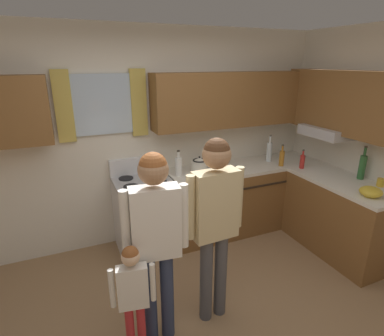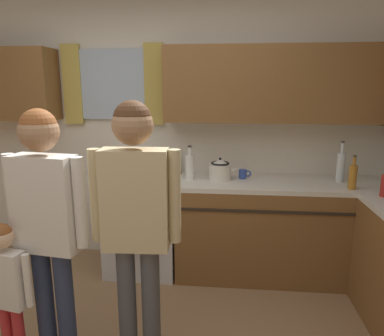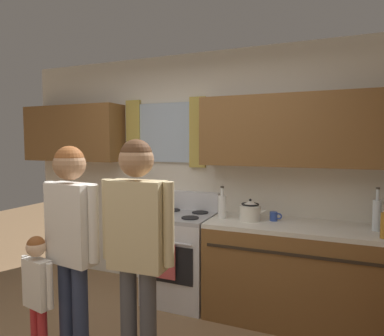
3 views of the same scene
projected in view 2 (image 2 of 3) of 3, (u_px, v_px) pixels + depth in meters
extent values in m
cube|color=silver|center=(164.00, 131.00, 3.56)|extent=(4.60, 0.10, 2.60)
cube|color=silver|center=(113.00, 85.00, 3.44)|extent=(0.63, 0.03, 0.66)
cube|color=gold|center=(72.00, 85.00, 3.47)|extent=(0.18, 0.04, 0.76)
cube|color=gold|center=(154.00, 85.00, 3.39)|extent=(0.18, 0.04, 0.76)
cube|color=brown|center=(290.00, 84.00, 3.15)|extent=(2.24, 0.32, 0.66)
cube|color=brown|center=(292.00, 231.00, 3.29)|extent=(2.10, 0.62, 0.86)
cube|color=silver|center=(295.00, 184.00, 3.19)|extent=(2.10, 0.62, 0.04)
cube|color=#2D2319|center=(301.00, 213.00, 2.92)|extent=(1.98, 0.01, 0.02)
cube|color=silver|center=(144.00, 225.00, 3.42)|extent=(0.65, 0.62, 0.86)
cube|color=black|center=(135.00, 234.00, 3.11)|extent=(0.53, 0.01, 0.36)
cylinder|color=#ADADB2|center=(133.00, 211.00, 3.03)|extent=(0.53, 0.02, 0.02)
cube|color=#ADADB2|center=(142.00, 180.00, 3.32)|extent=(0.65, 0.62, 0.04)
cube|color=silver|center=(148.00, 162.00, 3.56)|extent=(0.65, 0.08, 0.20)
cylinder|color=black|center=(121.00, 181.00, 3.20)|extent=(0.17, 0.17, 0.01)
cylinder|color=black|center=(156.00, 182.00, 3.17)|extent=(0.17, 0.17, 0.01)
cylinder|color=black|center=(129.00, 174.00, 3.46)|extent=(0.17, 0.17, 0.01)
cylinder|color=black|center=(162.00, 174.00, 3.43)|extent=(0.17, 0.17, 0.01)
cube|color=#CC4C4C|center=(134.00, 231.00, 3.06)|extent=(0.20, 0.02, 0.34)
cylinder|color=silver|center=(341.00, 168.00, 3.15)|extent=(0.07, 0.07, 0.26)
cylinder|color=silver|center=(342.00, 148.00, 3.11)|extent=(0.03, 0.03, 0.09)
cylinder|color=#3F382D|center=(343.00, 142.00, 3.10)|extent=(0.03, 0.03, 0.02)
cylinder|color=white|center=(190.00, 168.00, 3.25)|extent=(0.08, 0.08, 0.22)
cylinder|color=white|center=(190.00, 151.00, 3.21)|extent=(0.03, 0.03, 0.08)
cylinder|color=#3F382D|center=(190.00, 146.00, 3.20)|extent=(0.03, 0.03, 0.02)
cylinder|color=#B27223|center=(353.00, 177.00, 2.93)|extent=(0.06, 0.06, 0.20)
cylinder|color=#B27223|center=(354.00, 161.00, 2.90)|extent=(0.02, 0.02, 0.07)
cylinder|color=#3F382D|center=(355.00, 156.00, 2.89)|extent=(0.03, 0.03, 0.02)
cylinder|color=#2D479E|center=(243.00, 174.00, 3.29)|extent=(0.07, 0.07, 0.08)
torus|color=#2D479E|center=(248.00, 174.00, 3.28)|extent=(0.06, 0.01, 0.06)
cylinder|color=silver|center=(220.00, 172.00, 3.23)|extent=(0.20, 0.20, 0.14)
cone|color=silver|center=(220.00, 162.00, 3.21)|extent=(0.18, 0.18, 0.05)
sphere|color=black|center=(220.00, 159.00, 3.21)|extent=(0.02, 0.02, 0.02)
cone|color=silver|center=(234.00, 170.00, 3.22)|extent=(0.09, 0.04, 0.07)
torus|color=black|center=(220.00, 163.00, 3.22)|extent=(0.17, 0.17, 0.02)
cylinder|color=#2D3856|center=(66.00, 312.00, 2.16)|extent=(0.11, 0.11, 0.80)
cylinder|color=#2D3856|center=(46.00, 308.00, 2.19)|extent=(0.11, 0.11, 0.80)
cube|color=white|center=(46.00, 204.00, 2.03)|extent=(0.38, 0.20, 0.56)
cylinder|color=white|center=(80.00, 203.00, 1.97)|extent=(0.07, 0.07, 0.52)
cylinder|color=white|center=(12.00, 198.00, 2.07)|extent=(0.07, 0.07, 0.52)
sphere|color=#A87A56|center=(39.00, 132.00, 1.94)|extent=(0.22, 0.22, 0.22)
sphere|color=brown|center=(38.00, 127.00, 1.93)|extent=(0.20, 0.20, 0.20)
cylinder|color=#4C4C51|center=(151.00, 310.00, 2.15)|extent=(0.11, 0.11, 0.82)
cylinder|color=#4C4C51|center=(128.00, 310.00, 2.16)|extent=(0.11, 0.11, 0.82)
cube|color=#D1BC8C|center=(135.00, 200.00, 2.00)|extent=(0.38, 0.18, 0.58)
cylinder|color=#D1BC8C|center=(175.00, 197.00, 1.99)|extent=(0.07, 0.07, 0.53)
cylinder|color=#D1BC8C|center=(96.00, 195.00, 2.01)|extent=(0.07, 0.07, 0.53)
sphere|color=#A87A56|center=(132.00, 125.00, 1.91)|extent=(0.22, 0.22, 0.22)
sphere|color=#4C2D19|center=(132.00, 119.00, 1.90)|extent=(0.21, 0.21, 0.21)
cube|color=white|center=(6.00, 279.00, 2.04)|extent=(0.23, 0.13, 0.34)
cylinder|color=white|center=(28.00, 281.00, 2.00)|extent=(0.04, 0.04, 0.31)
sphere|color=beige|center=(1.00, 237.00, 1.98)|extent=(0.13, 0.13, 0.13)
sphere|color=brown|center=(1.00, 234.00, 1.98)|extent=(0.12, 0.12, 0.12)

